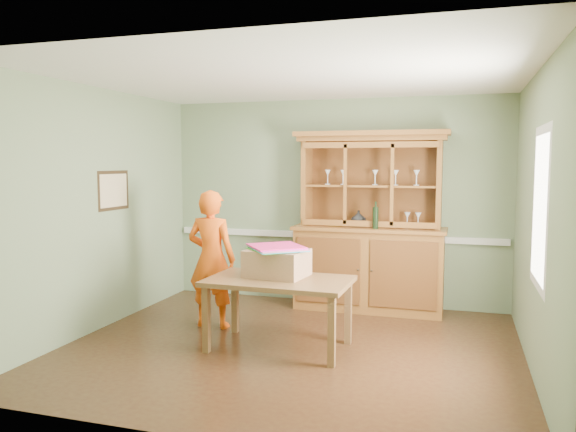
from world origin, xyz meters
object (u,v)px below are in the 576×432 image
(china_hutch, at_px, (369,248))
(dining_table, at_px, (279,287))
(cardboard_box, at_px, (277,263))
(person, at_px, (212,259))

(china_hutch, relative_size, dining_table, 1.57)
(china_hutch, bearing_deg, cardboard_box, -112.38)
(dining_table, distance_m, person, 1.09)
(dining_table, height_order, person, person)
(cardboard_box, bearing_deg, china_hutch, 67.62)
(cardboard_box, bearing_deg, dining_table, -64.00)
(dining_table, bearing_deg, china_hutch, 71.97)
(china_hutch, height_order, cardboard_box, china_hutch)
(dining_table, height_order, cardboard_box, cardboard_box)
(person, bearing_deg, cardboard_box, 158.28)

